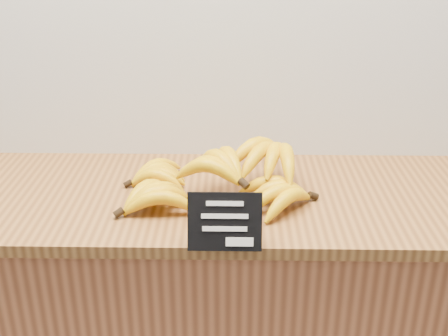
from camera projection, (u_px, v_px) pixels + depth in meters
The scene contains 3 objects.
counter_top at pixel (224, 197), 1.46m from camera, with size 1.57×0.54×0.03m, color brown.
chalkboard_sign at pixel (225, 222), 1.18m from camera, with size 0.16×0.01×0.13m, color black.
banana_pile at pixel (221, 176), 1.40m from camera, with size 0.52×0.31×0.13m.
Camera 1 is at (-0.03, 1.45, 1.58)m, focal length 45.00 mm.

